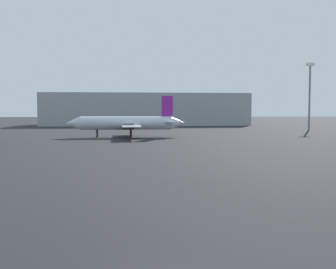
% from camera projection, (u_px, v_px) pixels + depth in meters
% --- Properties ---
extents(airplane_distant, '(24.41, 19.28, 8.47)m').
position_uv_depth(airplane_distant, '(127.00, 123.00, 80.34)').
color(airplane_distant, silver).
rests_on(airplane_distant, ground_plane).
extents(light_mast_right, '(2.40, 0.50, 18.55)m').
position_uv_depth(light_mast_right, '(310.00, 92.00, 108.76)').
color(light_mast_right, slate).
rests_on(light_mast_right, ground_plane).
extents(terminal_building, '(73.61, 23.85, 11.51)m').
position_uv_depth(terminal_building, '(146.00, 109.00, 146.82)').
color(terminal_building, '#999EA3').
rests_on(terminal_building, ground_plane).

